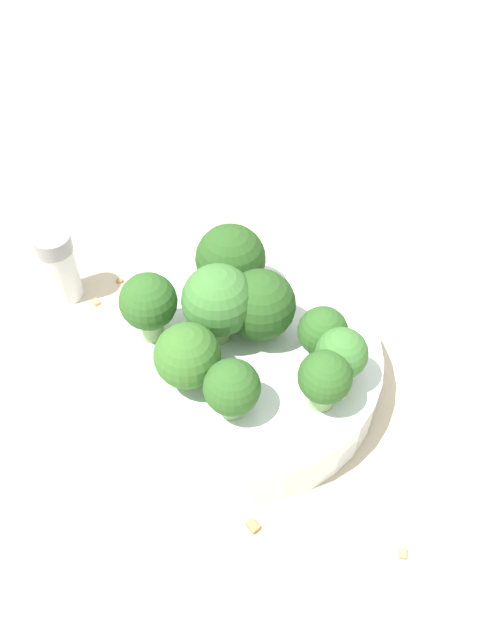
% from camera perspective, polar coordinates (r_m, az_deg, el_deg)
% --- Properties ---
extents(ground_plane, '(3.00, 3.00, 0.00)m').
position_cam_1_polar(ground_plane, '(0.53, -0.00, -5.45)').
color(ground_plane, beige).
extents(bowl, '(0.23, 0.23, 0.04)m').
position_cam_1_polar(bowl, '(0.51, -0.00, -4.13)').
color(bowl, silver).
rests_on(bowl, ground_plane).
extents(broccoli_floret_0, '(0.04, 0.04, 0.05)m').
position_cam_1_polar(broccoli_floret_0, '(0.44, -0.74, -6.29)').
color(broccoli_floret_0, '#8EB770').
rests_on(broccoli_floret_0, bowl).
extents(broccoli_floret_1, '(0.06, 0.06, 0.07)m').
position_cam_1_polar(broccoli_floret_1, '(0.48, -1.78, 1.88)').
color(broccoli_floret_1, '#84AD66').
rests_on(broccoli_floret_1, bowl).
extents(broccoli_floret_2, '(0.04, 0.04, 0.05)m').
position_cam_1_polar(broccoli_floret_2, '(0.45, 7.97, -5.12)').
color(broccoli_floret_2, '#84AD66').
rests_on(broccoli_floret_2, bowl).
extents(broccoli_floret_3, '(0.04, 0.04, 0.05)m').
position_cam_1_polar(broccoli_floret_3, '(0.46, 9.24, -3.19)').
color(broccoli_floret_3, '#84AD66').
rests_on(broccoli_floret_3, bowl).
extents(broccoli_floret_4, '(0.05, 0.05, 0.06)m').
position_cam_1_polar(broccoli_floret_4, '(0.48, -8.36, 1.50)').
color(broccoli_floret_4, '#84AD66').
rests_on(broccoli_floret_4, bowl).
extents(broccoli_floret_5, '(0.05, 0.05, 0.06)m').
position_cam_1_polar(broccoli_floret_5, '(0.45, -4.83, -3.32)').
color(broccoli_floret_5, '#8EB770').
rests_on(broccoli_floret_5, bowl).
extents(broccoli_floret_6, '(0.04, 0.04, 0.05)m').
position_cam_1_polar(broccoli_floret_6, '(0.48, 7.56, -1.13)').
color(broccoli_floret_6, '#7A9E5B').
rests_on(broccoli_floret_6, bowl).
extents(broccoli_floret_7, '(0.06, 0.06, 0.06)m').
position_cam_1_polar(broccoli_floret_7, '(0.48, 2.10, 1.17)').
color(broccoli_floret_7, '#8EB770').
rests_on(broccoli_floret_7, bowl).
extents(broccoli_floret_8, '(0.06, 0.06, 0.07)m').
position_cam_1_polar(broccoli_floret_8, '(0.51, -0.88, 5.53)').
color(broccoli_floret_8, '#8EB770').
rests_on(broccoli_floret_8, bowl).
extents(pepper_shaker, '(0.03, 0.03, 0.07)m').
position_cam_1_polar(pepper_shaker, '(0.59, -16.21, 4.75)').
color(pepper_shaker, silver).
rests_on(pepper_shaker, ground_plane).
extents(almond_crumb_0, '(0.01, 0.01, 0.01)m').
position_cam_1_polar(almond_crumb_0, '(0.59, 8.48, 2.44)').
color(almond_crumb_0, '#AD7F4C').
rests_on(almond_crumb_0, ground_plane).
extents(almond_crumb_1, '(0.01, 0.01, 0.01)m').
position_cam_1_polar(almond_crumb_1, '(0.60, -13.07, 1.73)').
color(almond_crumb_1, tan).
rests_on(almond_crumb_1, ground_plane).
extents(almond_crumb_2, '(0.01, 0.01, 0.01)m').
position_cam_1_polar(almond_crumb_2, '(0.47, 14.69, -19.89)').
color(almond_crumb_2, tan).
rests_on(almond_crumb_2, ground_plane).
extents(almond_crumb_3, '(0.01, 0.01, 0.01)m').
position_cam_1_polar(almond_crumb_3, '(0.61, -10.98, 3.61)').
color(almond_crumb_3, olive).
rests_on(almond_crumb_3, ground_plane).
extents(almond_crumb_4, '(0.01, 0.01, 0.01)m').
position_cam_1_polar(almond_crumb_4, '(0.46, 1.19, -18.19)').
color(almond_crumb_4, '#AD7F4C').
rests_on(almond_crumb_4, ground_plane).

